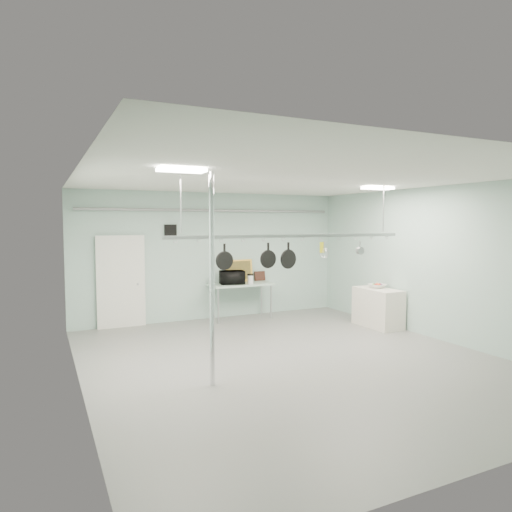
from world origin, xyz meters
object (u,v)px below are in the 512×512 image
microwave (232,277)px  coffee_canister (250,280)px  skillet_mid (268,255)px  chrome_pole (212,280)px  skillet_left (224,256)px  pot_rack (293,234)px  side_cabinet (378,308)px  skillet_right (288,256)px  fruit_bowl (377,286)px  prep_table (241,286)px

microwave → coffee_canister: (0.45, -0.14, -0.06)m
skillet_mid → chrome_pole: bearing=-151.6°
skillet_mid → skillet_left: bearing=175.5°
pot_rack → microwave: bearing=87.3°
side_cabinet → microwave: microwave is taller
coffee_canister → skillet_left: 3.80m
coffee_canister → skillet_right: skillet_right is taller
side_cabinet → pot_rack: (-2.95, -1.10, 1.78)m
chrome_pole → side_cabinet: size_ratio=2.67×
skillet_mid → skillet_right: same height
microwave → skillet_mid: skillet_mid is taller
skillet_mid → skillet_right: (0.41, 0.00, -0.03)m
pot_rack → microwave: pot_rack is taller
skillet_right → fruit_bowl: bearing=12.1°
coffee_canister → skillet_right: (-0.69, -3.15, 0.83)m
skillet_left → skillet_right: bearing=-1.9°
chrome_pole → coffee_canister: chrome_pole is taller
pot_rack → microwave: (0.15, 3.29, -1.16)m
side_cabinet → skillet_left: 4.65m
side_cabinet → prep_table: bearing=139.2°
side_cabinet → skillet_mid: size_ratio=2.75×
microwave → skillet_right: bearing=98.0°
side_cabinet → skillet_mid: (-3.46, -1.10, 1.42)m
chrome_pole → prep_table: chrome_pole is taller
microwave → skillet_left: 3.70m
pot_rack → side_cabinet: bearing=20.4°
prep_table → pot_rack: bearing=-96.9°
fruit_bowl → skillet_mid: bearing=-161.1°
side_cabinet → fruit_bowl: fruit_bowl is taller
fruit_bowl → prep_table: bearing=141.2°
chrome_pole → skillet_right: chrome_pole is taller
pot_rack → skillet_right: size_ratio=9.72×
pot_rack → coffee_canister: size_ratio=22.65×
pot_rack → fruit_bowl: bearing=21.8°
prep_table → fruit_bowl: size_ratio=4.12×
coffee_canister → fruit_bowl: bearing=-39.0°
prep_table → side_cabinet: (2.55, -2.20, -0.38)m
fruit_bowl → skillet_mid: size_ratio=0.89×
pot_rack → skillet_mid: bearing=180.0°
chrome_pole → coffee_canister: 4.80m
skillet_left → prep_table: bearing=60.2°
skillet_right → skillet_left: bearing=170.9°
side_cabinet → microwave: 3.61m
fruit_bowl → skillet_right: 3.44m
side_cabinet → microwave: (-2.80, 2.19, 0.62)m
prep_table → fruit_bowl: (2.61, -2.10, 0.12)m
prep_table → side_cabinet: prep_table is taller
pot_rack → skillet_right: bearing=180.0°
chrome_pole → fruit_bowl: bearing=23.2°
coffee_canister → skillet_left: bearing=-121.7°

